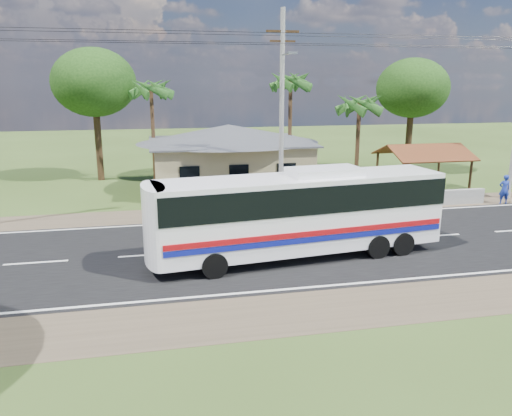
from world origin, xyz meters
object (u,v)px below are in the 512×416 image
Objects in this scene: coach_bus at (301,208)px; person at (504,189)px; motorcycle at (222,204)px; waiting_shed at (424,153)px.

coach_bus is 16.23m from person.
motorcycle is 17.03m from person.
motorcycle is at bearing -172.32° from waiting_shed.
motorcycle is at bearing 98.45° from coach_bus.
motorcycle is (-2.18, 8.15, -1.68)m from coach_bus.
coach_bus is (-11.18, -9.96, -0.58)m from waiting_shed.
waiting_shed is 0.42× the size of coach_bus.
waiting_shed is 14.99m from coach_bus.
motorcycle is at bearing 7.68° from person.
waiting_shed is at bearing -30.21° from person.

